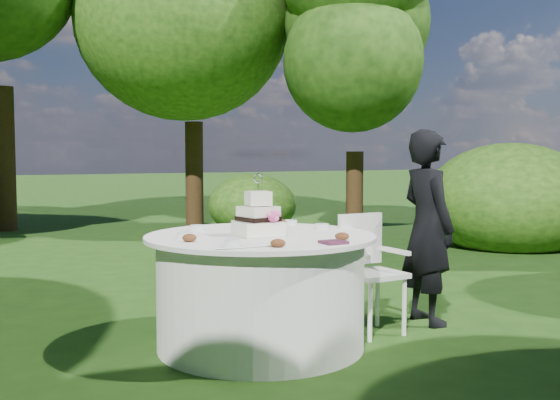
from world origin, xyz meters
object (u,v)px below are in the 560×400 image
Objects in this scene: cake at (259,219)px; guest at (428,227)px; table at (261,290)px; napkins at (333,242)px; chair at (368,263)px.

guest is at bearing 0.36° from cake.
guest is 1.47m from cake.
guest reaches higher than table.
table is (-0.19, 0.61, -0.39)m from napkins.
guest reaches higher than chair.
napkins is 0.34× the size of cake.
chair reaches higher than table.
cake is at bearing -128.32° from table.
napkins is 1.36m from guest.
table is 0.50m from cake.
chair is (0.68, 0.58, -0.26)m from napkins.
guest is at bearing -0.32° from chair.
chair is (0.87, -0.03, 0.13)m from table.
cake reaches higher than chair.
chair is at bearing -2.19° from table.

